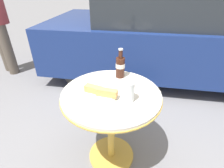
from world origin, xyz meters
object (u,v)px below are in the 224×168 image
Objects in this scene: lunch_plate_near at (100,93)px; bistro_table at (111,109)px; cola_bottle_left at (120,66)px; parked_car at (172,36)px; drinking_glass at (128,92)px.

bistro_table is at bearing 36.82° from lunch_plate_near.
cola_bottle_left is (0.03, 0.25, 0.25)m from bistro_table.
lunch_plate_near is at bearing -110.89° from parked_car.
bistro_table is 0.19m from lunch_plate_near.
parked_car is at bearing 70.45° from bistro_table.
lunch_plate_near is (-0.19, 0.02, -0.04)m from drinking_glass.
drinking_glass is (0.09, -0.32, -0.03)m from cola_bottle_left.
cola_bottle_left reaches higher than bistro_table.
drinking_glass is 1.93m from parked_car.
drinking_glass is at bearing -6.62° from lunch_plate_near.
drinking_glass reaches higher than lunch_plate_near.
cola_bottle_left reaches higher than drinking_glass.
bistro_table is 0.26m from drinking_glass.
bistro_table is 1.90m from parked_car.
lunch_plate_near is at bearing -143.18° from bistro_table.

